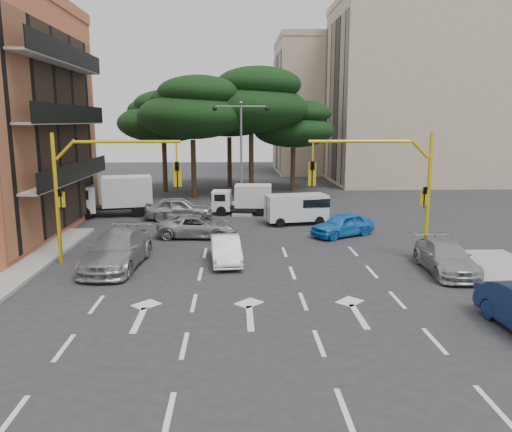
{
  "coord_description": "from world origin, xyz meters",
  "views": [
    {
      "loc": [
        -0.47,
        -20.8,
        6.51
      ],
      "look_at": [
        0.62,
        4.92,
        1.6
      ],
      "focal_mm": 35.0,
      "sensor_mm": 36.0,
      "label": 1
    }
  ],
  "objects_px": {
    "car_silver_cross_a": "(198,226)",
    "van_white": "(296,209)",
    "car_silver_parked": "(446,257)",
    "box_truck_b": "(242,199)",
    "signal_mast_left": "(95,180)",
    "car_silver_wagon": "(117,250)",
    "box_truck_a": "(112,196)",
    "car_silver_cross_b": "(179,208)",
    "signal_mast_right": "(391,179)",
    "car_white_hatch": "(226,250)",
    "street_lamp_center": "(241,136)",
    "car_blue_compact": "(343,225)"
  },
  "relations": [
    {
      "from": "signal_mast_right",
      "to": "car_silver_wagon",
      "type": "height_order",
      "value": "signal_mast_right"
    },
    {
      "from": "street_lamp_center",
      "to": "car_silver_cross_a",
      "type": "xyz_separation_m",
      "value": [
        -2.59,
        -9.0,
        -4.8
      ]
    },
    {
      "from": "car_silver_parked",
      "to": "car_silver_cross_b",
      "type": "bearing_deg",
      "value": 138.98
    },
    {
      "from": "box_truck_b",
      "to": "car_blue_compact",
      "type": "bearing_deg",
      "value": -138.04
    },
    {
      "from": "signal_mast_left",
      "to": "box_truck_a",
      "type": "xyz_separation_m",
      "value": [
        -2.2,
        11.83,
        -2.52
      ]
    },
    {
      "from": "car_silver_cross_b",
      "to": "box_truck_b",
      "type": "xyz_separation_m",
      "value": [
        4.28,
        1.89,
        0.28
      ]
    },
    {
      "from": "car_white_hatch",
      "to": "van_white",
      "type": "relative_size",
      "value": 0.97
    },
    {
      "from": "signal_mast_right",
      "to": "signal_mast_left",
      "type": "bearing_deg",
      "value": 180.0
    },
    {
      "from": "car_silver_parked",
      "to": "box_truck_b",
      "type": "distance_m",
      "value": 16.7
    },
    {
      "from": "car_silver_cross_b",
      "to": "car_silver_parked",
      "type": "distance_m",
      "value": 17.91
    },
    {
      "from": "car_silver_cross_b",
      "to": "box_truck_b",
      "type": "height_order",
      "value": "box_truck_b"
    },
    {
      "from": "car_blue_compact",
      "to": "car_silver_parked",
      "type": "height_order",
      "value": "car_blue_compact"
    },
    {
      "from": "car_blue_compact",
      "to": "van_white",
      "type": "bearing_deg",
      "value": -177.32
    },
    {
      "from": "street_lamp_center",
      "to": "car_silver_cross_a",
      "type": "distance_m",
      "value": 10.53
    },
    {
      "from": "car_silver_wagon",
      "to": "van_white",
      "type": "bearing_deg",
      "value": 49.84
    },
    {
      "from": "car_blue_compact",
      "to": "van_white",
      "type": "distance_m",
      "value": 4.22
    },
    {
      "from": "car_silver_wagon",
      "to": "box_truck_a",
      "type": "relative_size",
      "value": 0.99
    },
    {
      "from": "car_silver_wagon",
      "to": "box_truck_a",
      "type": "height_order",
      "value": "box_truck_a"
    },
    {
      "from": "car_white_hatch",
      "to": "car_silver_cross_a",
      "type": "bearing_deg",
      "value": 102.86
    },
    {
      "from": "car_white_hatch",
      "to": "car_blue_compact",
      "type": "xyz_separation_m",
      "value": [
        6.61,
        5.2,
        0.05
      ]
    },
    {
      "from": "signal_mast_right",
      "to": "car_silver_parked",
      "type": "bearing_deg",
      "value": -48.51
    },
    {
      "from": "car_white_hatch",
      "to": "car_silver_parked",
      "type": "height_order",
      "value": "car_silver_parked"
    },
    {
      "from": "car_white_hatch",
      "to": "car_silver_cross_a",
      "type": "relative_size",
      "value": 0.83
    },
    {
      "from": "signal_mast_left",
      "to": "box_truck_b",
      "type": "xyz_separation_m",
      "value": [
        6.85,
        12.14,
        -2.84
      ]
    },
    {
      "from": "car_silver_cross_b",
      "to": "car_silver_cross_a",
      "type": "bearing_deg",
      "value": -164.74
    },
    {
      "from": "car_silver_wagon",
      "to": "box_truck_b",
      "type": "relative_size",
      "value": 1.29
    },
    {
      "from": "signal_mast_left",
      "to": "van_white",
      "type": "distance_m",
      "value": 13.64
    },
    {
      "from": "car_blue_compact",
      "to": "car_silver_cross_a",
      "type": "relative_size",
      "value": 0.87
    },
    {
      "from": "street_lamp_center",
      "to": "signal_mast_left",
      "type": "bearing_deg",
      "value": -115.91
    },
    {
      "from": "signal_mast_left",
      "to": "van_white",
      "type": "relative_size",
      "value": 1.55
    },
    {
      "from": "car_silver_parked",
      "to": "box_truck_b",
      "type": "relative_size",
      "value": 1.07
    },
    {
      "from": "car_silver_parked",
      "to": "car_blue_compact",
      "type": "bearing_deg",
      "value": 115.78
    },
    {
      "from": "street_lamp_center",
      "to": "box_truck_b",
      "type": "height_order",
      "value": "street_lamp_center"
    },
    {
      "from": "car_white_hatch",
      "to": "van_white",
      "type": "bearing_deg",
      "value": 58.73
    },
    {
      "from": "car_blue_compact",
      "to": "car_silver_parked",
      "type": "relative_size",
      "value": 0.86
    },
    {
      "from": "car_silver_cross_a",
      "to": "box_truck_b",
      "type": "height_order",
      "value": "box_truck_b"
    },
    {
      "from": "car_blue_compact",
      "to": "car_silver_cross_b",
      "type": "xyz_separation_m",
      "value": [
        -9.91,
        5.29,
        0.1
      ]
    },
    {
      "from": "signal_mast_left",
      "to": "car_silver_cross_b",
      "type": "distance_m",
      "value": 11.02
    },
    {
      "from": "car_silver_cross_a",
      "to": "box_truck_a",
      "type": "distance_m",
      "value": 9.39
    },
    {
      "from": "car_silver_wagon",
      "to": "box_truck_b",
      "type": "distance_m",
      "value": 14.17
    },
    {
      "from": "signal_mast_right",
      "to": "car_silver_cross_b",
      "type": "relative_size",
      "value": 1.34
    },
    {
      "from": "car_silver_cross_a",
      "to": "van_white",
      "type": "height_order",
      "value": "van_white"
    },
    {
      "from": "car_silver_cross_b",
      "to": "box_truck_a",
      "type": "relative_size",
      "value": 0.81
    },
    {
      "from": "car_white_hatch",
      "to": "car_blue_compact",
      "type": "distance_m",
      "value": 8.41
    },
    {
      "from": "street_lamp_center",
      "to": "van_white",
      "type": "distance_m",
      "value": 7.87
    },
    {
      "from": "van_white",
      "to": "box_truck_a",
      "type": "relative_size",
      "value": 0.7
    },
    {
      "from": "car_silver_wagon",
      "to": "signal_mast_left",
      "type": "bearing_deg",
      "value": 147.04
    },
    {
      "from": "box_truck_b",
      "to": "car_silver_cross_a",
      "type": "bearing_deg",
      "value": 163.49
    },
    {
      "from": "car_silver_cross_b",
      "to": "box_truck_b",
      "type": "bearing_deg",
      "value": -68.26
    },
    {
      "from": "street_lamp_center",
      "to": "van_white",
      "type": "height_order",
      "value": "street_lamp_center"
    }
  ]
}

